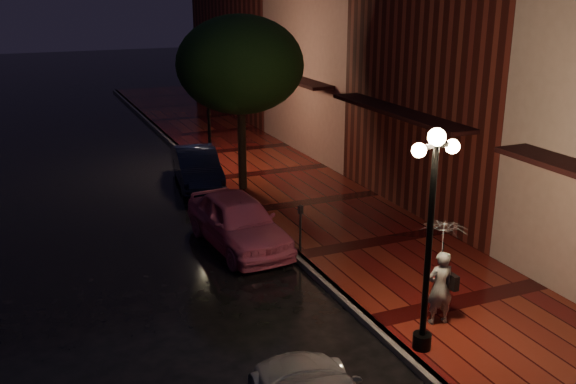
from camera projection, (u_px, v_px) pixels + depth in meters
name	position (u px, v px, depth m)	size (l,w,h in m)	color
ground	(298.00, 260.00, 16.61)	(120.00, 120.00, 0.00)	black
sidewalk	(374.00, 244.00, 17.43)	(4.50, 60.00, 0.15)	#430C0C
curb	(298.00, 258.00, 16.59)	(0.25, 60.00, 0.15)	#595451
storefront_mid	(484.00, 30.00, 19.30)	(5.00, 8.00, 11.00)	#511914
storefront_far	(354.00, 43.00, 26.60)	(5.00, 8.00, 9.00)	#8C5951
storefront_extra	(266.00, 19.00, 35.19)	(5.00, 12.00, 10.00)	#511914
streetlamp_near	(430.00, 229.00, 11.57)	(0.96, 0.36, 4.31)	black
streetlamp_far	(208.00, 104.00, 23.81)	(0.96, 0.36, 4.31)	black
street_tree	(241.00, 68.00, 20.77)	(4.16, 4.16, 5.80)	black
pink_car	(238.00, 221.00, 17.29)	(1.72, 4.27, 1.45)	#C85276
navy_car	(197.00, 167.00, 22.71)	(1.39, 4.00, 1.32)	black
woman_with_umbrella	(442.00, 257.00, 12.81)	(0.92, 0.94, 2.22)	silver
parking_meter	(300.00, 224.00, 16.58)	(0.13, 0.11, 1.26)	black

